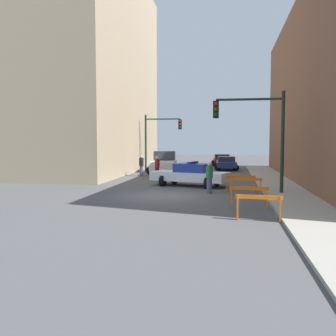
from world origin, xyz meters
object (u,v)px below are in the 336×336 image
(pedestrian_crossing, at_px, (157,167))
(barrier_front, at_px, (259,203))
(barrier_corner, at_px, (240,181))
(pedestrian_sidewalk, at_px, (209,177))
(traffic_light_far, at_px, (157,134))
(parked_car_mid, at_px, (222,160))
(white_truck, at_px, (164,163))
(pedestrian_corner, at_px, (141,165))
(barrier_back, at_px, (246,183))
(traffic_light_near, at_px, (259,126))
(parked_car_near, at_px, (226,163))
(police_car, at_px, (190,174))
(barrier_mid, at_px, (249,193))

(pedestrian_crossing, xyz_separation_m, barrier_front, (6.24, -13.93, -0.24))
(barrier_corner, bearing_deg, pedestrian_sidewalk, -154.62)
(traffic_light_far, bearing_deg, parked_car_mid, 56.82)
(white_truck, xyz_separation_m, barrier_front, (6.55, -18.70, -0.29))
(pedestrian_crossing, xyz_separation_m, pedestrian_sidewalk, (4.21, -7.26, 0.00))
(barrier_front, bearing_deg, pedestrian_corner, 116.60)
(pedestrian_corner, xyz_separation_m, barrier_front, (7.86, -15.69, -0.24))
(pedestrian_crossing, bearing_deg, barrier_back, 109.69)
(traffic_light_near, distance_m, pedestrian_corner, 12.53)
(pedestrian_sidewalk, height_order, barrier_corner, pedestrian_sidewalk)
(traffic_light_far, height_order, barrier_front, traffic_light_far)
(barrier_back, bearing_deg, barrier_corner, 101.10)
(traffic_light_far, relative_size, pedestrian_corner, 3.13)
(barrier_front, height_order, barrier_corner, same)
(parked_car_near, xyz_separation_m, barrier_back, (1.11, -17.10, -0.06))
(white_truck, xyz_separation_m, pedestrian_crossing, (0.31, -4.78, -0.04))
(police_car, bearing_deg, barrier_back, -120.91)
(pedestrian_crossing, xyz_separation_m, barrier_back, (6.09, -7.68, -0.24))
(traffic_light_near, relative_size, white_truck, 0.93)
(traffic_light_far, distance_m, barrier_corner, 15.33)
(parked_car_near, bearing_deg, barrier_mid, -89.91)
(parked_car_mid, bearing_deg, pedestrian_corner, -117.74)
(police_car, bearing_deg, traffic_light_far, 38.06)
(barrier_corner, bearing_deg, traffic_light_far, 118.27)
(parked_car_near, bearing_deg, pedestrian_sidewalk, -95.47)
(barrier_front, distance_m, barrier_mid, 2.47)
(parked_car_near, relative_size, barrier_corner, 2.74)
(parked_car_near, bearing_deg, barrier_corner, -89.67)
(white_truck, bearing_deg, parked_car_near, 35.70)
(traffic_light_far, bearing_deg, traffic_light_near, -60.13)
(white_truck, height_order, barrier_corner, white_truck)
(white_truck, height_order, pedestrian_sidewalk, white_truck)
(pedestrian_crossing, relative_size, barrier_front, 1.04)
(barrier_front, xyz_separation_m, barrier_back, (-0.15, 6.25, 0.00))
(pedestrian_crossing, distance_m, pedestrian_sidewalk, 8.39)
(traffic_light_near, bearing_deg, pedestrian_sidewalk, -178.46)
(police_car, xyz_separation_m, pedestrian_crossing, (-2.88, 4.11, 0.14))
(police_car, xyz_separation_m, pedestrian_corner, (-4.50, 5.87, 0.14))
(traffic_light_near, relative_size, pedestrian_corner, 3.13)
(parked_car_near, distance_m, barrier_front, 23.39)
(pedestrian_sidewalk, height_order, barrier_back, pedestrian_sidewalk)
(traffic_light_near, relative_size, barrier_corner, 3.25)
(parked_car_near, xyz_separation_m, barrier_mid, (1.06, -20.89, -0.06))
(pedestrian_crossing, bearing_deg, parked_car_near, -136.58)
(pedestrian_corner, bearing_deg, white_truck, -143.09)
(white_truck, distance_m, pedestrian_corner, 3.29)
(white_truck, xyz_separation_m, pedestrian_corner, (-1.31, -3.02, -0.04))
(pedestrian_crossing, distance_m, barrier_front, 15.26)
(parked_car_mid, bearing_deg, barrier_front, -90.56)
(barrier_mid, bearing_deg, traffic_light_far, 111.85)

